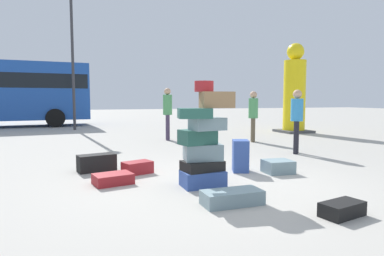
{
  "coord_description": "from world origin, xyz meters",
  "views": [
    {
      "loc": [
        -2.02,
        -4.75,
        1.36
      ],
      "look_at": [
        -0.27,
        0.61,
        0.87
      ],
      "focal_mm": 31.19,
      "sensor_mm": 36.0,
      "label": 1
    }
  ],
  "objects_px": {
    "suitcase_maroon_foreground_near": "(113,179)",
    "suitcase_tower": "(204,143)",
    "person_bearded_onlooker": "(253,112)",
    "suitcase_slate_foreground_far": "(278,167)",
    "person_passerby_in_red": "(168,109)",
    "lamp_post": "(72,36)",
    "person_tourist_with_camera": "(297,116)",
    "suitcase_black_upright_blue": "(97,163)",
    "suitcase_navy_white_trunk": "(240,156)",
    "suitcase_black_left_side": "(342,209)",
    "suitcase_slate_right_side": "(232,197)",
    "suitcase_maroon_behind_tower": "(137,167)",
    "yellow_dummy_statue": "(294,93)"
  },
  "relations": [
    {
      "from": "lamp_post",
      "to": "suitcase_maroon_foreground_near",
      "type": "bearing_deg",
      "value": -85.54
    },
    {
      "from": "lamp_post",
      "to": "suitcase_slate_right_side",
      "type": "bearing_deg",
      "value": -79.52
    },
    {
      "from": "suitcase_black_upright_blue",
      "to": "person_passerby_in_red",
      "type": "height_order",
      "value": "person_passerby_in_red"
    },
    {
      "from": "person_bearded_onlooker",
      "to": "yellow_dummy_statue",
      "type": "xyz_separation_m",
      "value": [
        3.07,
        2.2,
        0.64
      ]
    },
    {
      "from": "person_bearded_onlooker",
      "to": "person_passerby_in_red",
      "type": "xyz_separation_m",
      "value": [
        -2.49,
        1.26,
        0.08
      ]
    },
    {
      "from": "suitcase_navy_white_trunk",
      "to": "person_bearded_onlooker",
      "type": "bearing_deg",
      "value": 78.95
    },
    {
      "from": "lamp_post",
      "to": "person_tourist_with_camera",
      "type": "bearing_deg",
      "value": -57.46
    },
    {
      "from": "suitcase_black_upright_blue",
      "to": "suitcase_maroon_foreground_near",
      "type": "relative_size",
      "value": 1.17
    },
    {
      "from": "suitcase_black_left_side",
      "to": "suitcase_slate_foreground_far",
      "type": "relative_size",
      "value": 1.07
    },
    {
      "from": "suitcase_maroon_behind_tower",
      "to": "suitcase_slate_right_side",
      "type": "relative_size",
      "value": 0.66
    },
    {
      "from": "suitcase_tower",
      "to": "suitcase_navy_white_trunk",
      "type": "bearing_deg",
      "value": 37.67
    },
    {
      "from": "person_passerby_in_red",
      "to": "person_bearded_onlooker",
      "type": "bearing_deg",
      "value": 72.96
    },
    {
      "from": "yellow_dummy_statue",
      "to": "lamp_post",
      "type": "relative_size",
      "value": 0.57
    },
    {
      "from": "suitcase_slate_foreground_far",
      "to": "person_passerby_in_red",
      "type": "bearing_deg",
      "value": 101.09
    },
    {
      "from": "suitcase_black_upright_blue",
      "to": "suitcase_slate_right_side",
      "type": "distance_m",
      "value": 3.08
    },
    {
      "from": "suitcase_tower",
      "to": "person_bearded_onlooker",
      "type": "height_order",
      "value": "suitcase_tower"
    },
    {
      "from": "suitcase_slate_right_side",
      "to": "person_tourist_with_camera",
      "type": "relative_size",
      "value": 0.49
    },
    {
      "from": "suitcase_black_left_side",
      "to": "person_passerby_in_red",
      "type": "xyz_separation_m",
      "value": [
        -0.18,
        7.68,
        0.95
      ]
    },
    {
      "from": "suitcase_black_upright_blue",
      "to": "lamp_post",
      "type": "height_order",
      "value": "lamp_post"
    },
    {
      "from": "suitcase_black_left_side",
      "to": "suitcase_navy_white_trunk",
      "type": "relative_size",
      "value": 0.9
    },
    {
      "from": "suitcase_tower",
      "to": "person_tourist_with_camera",
      "type": "relative_size",
      "value": 1.03
    },
    {
      "from": "suitcase_tower",
      "to": "suitcase_black_upright_blue",
      "type": "relative_size",
      "value": 2.38
    },
    {
      "from": "person_bearded_onlooker",
      "to": "suitcase_maroon_foreground_near",
      "type": "bearing_deg",
      "value": -26.06
    },
    {
      "from": "suitcase_slate_foreground_far",
      "to": "person_tourist_with_camera",
      "type": "bearing_deg",
      "value": 50.52
    },
    {
      "from": "yellow_dummy_statue",
      "to": "suitcase_black_left_side",
      "type": "bearing_deg",
      "value": -121.95
    },
    {
      "from": "person_passerby_in_red",
      "to": "suitcase_slate_foreground_far",
      "type": "bearing_deg",
      "value": 17.49
    },
    {
      "from": "suitcase_black_left_side",
      "to": "suitcase_navy_white_trunk",
      "type": "bearing_deg",
      "value": 78.04
    },
    {
      "from": "suitcase_maroon_foreground_near",
      "to": "suitcase_tower",
      "type": "bearing_deg",
      "value": -37.55
    },
    {
      "from": "suitcase_black_upright_blue",
      "to": "yellow_dummy_statue",
      "type": "bearing_deg",
      "value": 18.92
    },
    {
      "from": "suitcase_black_upright_blue",
      "to": "person_tourist_with_camera",
      "type": "xyz_separation_m",
      "value": [
        4.85,
        0.59,
        0.8
      ]
    },
    {
      "from": "suitcase_black_upright_blue",
      "to": "lamp_post",
      "type": "xyz_separation_m",
      "value": [
        -0.59,
        9.12,
        3.92
      ]
    },
    {
      "from": "person_tourist_with_camera",
      "to": "lamp_post",
      "type": "relative_size",
      "value": 0.25
    },
    {
      "from": "suitcase_maroon_foreground_near",
      "to": "yellow_dummy_statue",
      "type": "height_order",
      "value": "yellow_dummy_statue"
    },
    {
      "from": "suitcase_slate_right_side",
      "to": "person_passerby_in_red",
      "type": "height_order",
      "value": "person_passerby_in_red"
    },
    {
      "from": "suitcase_maroon_behind_tower",
      "to": "suitcase_maroon_foreground_near",
      "type": "relative_size",
      "value": 0.87
    },
    {
      "from": "suitcase_black_upright_blue",
      "to": "lamp_post",
      "type": "bearing_deg",
      "value": 79.67
    },
    {
      "from": "suitcase_maroon_behind_tower",
      "to": "suitcase_navy_white_trunk",
      "type": "height_order",
      "value": "suitcase_navy_white_trunk"
    },
    {
      "from": "person_bearded_onlooker",
      "to": "lamp_post",
      "type": "xyz_separation_m",
      "value": [
        -5.52,
        6.13,
        3.13
      ]
    },
    {
      "from": "suitcase_black_left_side",
      "to": "suitcase_black_upright_blue",
      "type": "bearing_deg",
      "value": 114.31
    },
    {
      "from": "suitcase_maroon_behind_tower",
      "to": "suitcase_navy_white_trunk",
      "type": "distance_m",
      "value": 1.93
    },
    {
      "from": "person_tourist_with_camera",
      "to": "lamp_post",
      "type": "xyz_separation_m",
      "value": [
        -5.44,
        8.53,
        3.13
      ]
    },
    {
      "from": "suitcase_tower",
      "to": "suitcase_maroon_behind_tower",
      "type": "distance_m",
      "value": 1.6
    },
    {
      "from": "suitcase_slate_right_side",
      "to": "yellow_dummy_statue",
      "type": "distance_m",
      "value": 10.23
    },
    {
      "from": "suitcase_tower",
      "to": "suitcase_slate_foreground_far",
      "type": "height_order",
      "value": "suitcase_tower"
    },
    {
      "from": "person_bearded_onlooker",
      "to": "person_tourist_with_camera",
      "type": "height_order",
      "value": "person_bearded_onlooker"
    },
    {
      "from": "suitcase_tower",
      "to": "suitcase_black_left_side",
      "type": "distance_m",
      "value": 2.15
    },
    {
      "from": "suitcase_black_upright_blue",
      "to": "person_bearded_onlooker",
      "type": "bearing_deg",
      "value": 17.16
    },
    {
      "from": "suitcase_maroon_behind_tower",
      "to": "suitcase_black_left_side",
      "type": "bearing_deg",
      "value": -77.32
    },
    {
      "from": "suitcase_slate_foreground_far",
      "to": "suitcase_black_left_side",
      "type": "bearing_deg",
      "value": -100.7
    },
    {
      "from": "suitcase_navy_white_trunk",
      "to": "suitcase_slate_right_side",
      "type": "xyz_separation_m",
      "value": [
        -0.99,
        -1.76,
        -0.21
      ]
    }
  ]
}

